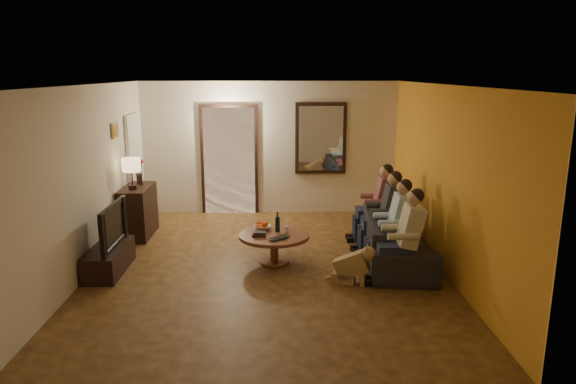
{
  "coord_description": "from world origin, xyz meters",
  "views": [
    {
      "loc": [
        0.14,
        -7.03,
        2.78
      ],
      "look_at": [
        0.3,
        0.3,
        1.05
      ],
      "focal_mm": 32.0,
      "sensor_mm": 36.0,
      "label": 1
    }
  ],
  "objects_px": {
    "table_lamp": "(132,174)",
    "dog": "(351,264)",
    "coffee_table": "(274,248)",
    "wine_bottle": "(278,222)",
    "tv_stand": "(109,259)",
    "person_a": "(405,240)",
    "sofa": "(396,238)",
    "tv": "(106,226)",
    "person_b": "(395,227)",
    "laptop": "(281,239)",
    "person_d": "(379,206)",
    "dresser": "(138,211)",
    "bowl": "(262,227)",
    "person_c": "(386,216)"
  },
  "relations": [
    {
      "from": "table_lamp",
      "to": "sofa",
      "type": "bearing_deg",
      "value": -13.68
    },
    {
      "from": "table_lamp",
      "to": "dog",
      "type": "relative_size",
      "value": 0.96
    },
    {
      "from": "dresser",
      "to": "person_a",
      "type": "xyz_separation_m",
      "value": [
        4.08,
        -2.14,
        0.17
      ]
    },
    {
      "from": "wine_bottle",
      "to": "coffee_table",
      "type": "bearing_deg",
      "value": -116.57
    },
    {
      "from": "tv_stand",
      "to": "person_a",
      "type": "bearing_deg",
      "value": -6.93
    },
    {
      "from": "person_b",
      "to": "laptop",
      "type": "relative_size",
      "value": 3.65
    },
    {
      "from": "tv",
      "to": "person_b",
      "type": "relative_size",
      "value": 0.9
    },
    {
      "from": "person_a",
      "to": "person_d",
      "type": "height_order",
      "value": "same"
    },
    {
      "from": "dresser",
      "to": "laptop",
      "type": "height_order",
      "value": "dresser"
    },
    {
      "from": "sofa",
      "to": "bowl",
      "type": "bearing_deg",
      "value": 92.0
    },
    {
      "from": "sofa",
      "to": "dresser",
      "type": "bearing_deg",
      "value": 78.73
    },
    {
      "from": "dresser",
      "to": "table_lamp",
      "type": "distance_m",
      "value": 0.74
    },
    {
      "from": "coffee_table",
      "to": "wine_bottle",
      "type": "xyz_separation_m",
      "value": [
        0.05,
        0.1,
        0.38
      ]
    },
    {
      "from": "wine_bottle",
      "to": "person_b",
      "type": "bearing_deg",
      "value": -9.87
    },
    {
      "from": "dresser",
      "to": "person_b",
      "type": "xyz_separation_m",
      "value": [
        4.08,
        -1.54,
        0.17
      ]
    },
    {
      "from": "tv",
      "to": "coffee_table",
      "type": "height_order",
      "value": "tv"
    },
    {
      "from": "sofa",
      "to": "person_d",
      "type": "relative_size",
      "value": 1.9
    },
    {
      "from": "tv",
      "to": "person_b",
      "type": "height_order",
      "value": "person_b"
    },
    {
      "from": "person_b",
      "to": "laptop",
      "type": "height_order",
      "value": "person_b"
    },
    {
      "from": "dresser",
      "to": "tv_stand",
      "type": "xyz_separation_m",
      "value": [
        0.0,
        -1.64,
        -0.25
      ]
    },
    {
      "from": "person_a",
      "to": "coffee_table",
      "type": "height_order",
      "value": "person_a"
    },
    {
      "from": "wine_bottle",
      "to": "tv",
      "type": "bearing_deg",
      "value": -170.58
    },
    {
      "from": "person_a",
      "to": "laptop",
      "type": "relative_size",
      "value": 3.65
    },
    {
      "from": "person_a",
      "to": "person_c",
      "type": "xyz_separation_m",
      "value": [
        0.0,
        1.2,
        0.0
      ]
    },
    {
      "from": "person_b",
      "to": "tv",
      "type": "bearing_deg",
      "value": -178.54
    },
    {
      "from": "person_b",
      "to": "laptop",
      "type": "xyz_separation_m",
      "value": [
        -1.64,
        -0.09,
        -0.14
      ]
    },
    {
      "from": "person_d",
      "to": "laptop",
      "type": "height_order",
      "value": "person_d"
    },
    {
      "from": "coffee_table",
      "to": "bowl",
      "type": "height_order",
      "value": "bowl"
    },
    {
      "from": "sofa",
      "to": "tv",
      "type": "bearing_deg",
      "value": 100.73
    },
    {
      "from": "tv_stand",
      "to": "tv",
      "type": "relative_size",
      "value": 1.01
    },
    {
      "from": "tv_stand",
      "to": "person_c",
      "type": "distance_m",
      "value": 4.16
    },
    {
      "from": "sofa",
      "to": "coffee_table",
      "type": "height_order",
      "value": "sofa"
    },
    {
      "from": "laptop",
      "to": "sofa",
      "type": "bearing_deg",
      "value": -26.5
    },
    {
      "from": "person_b",
      "to": "bowl",
      "type": "bearing_deg",
      "value": 167.83
    },
    {
      "from": "person_a",
      "to": "wine_bottle",
      "type": "height_order",
      "value": "person_a"
    },
    {
      "from": "person_a",
      "to": "dog",
      "type": "distance_m",
      "value": 0.77
    },
    {
      "from": "table_lamp",
      "to": "dog",
      "type": "distance_m",
      "value": 3.98
    },
    {
      "from": "person_a",
      "to": "bowl",
      "type": "xyz_separation_m",
      "value": [
        -1.92,
        1.01,
        -0.12
      ]
    },
    {
      "from": "sofa",
      "to": "person_a",
      "type": "xyz_separation_m",
      "value": [
        -0.1,
        -0.9,
        0.27
      ]
    },
    {
      "from": "tv_stand",
      "to": "person_d",
      "type": "bearing_deg",
      "value": 17.72
    },
    {
      "from": "tv_stand",
      "to": "sofa",
      "type": "bearing_deg",
      "value": 5.52
    },
    {
      "from": "wine_bottle",
      "to": "bowl",
      "type": "bearing_deg",
      "value": 152.45
    },
    {
      "from": "person_a",
      "to": "laptop",
      "type": "distance_m",
      "value": 1.72
    },
    {
      "from": "person_b",
      "to": "bowl",
      "type": "height_order",
      "value": "person_b"
    },
    {
      "from": "person_a",
      "to": "laptop",
      "type": "height_order",
      "value": "person_a"
    },
    {
      "from": "sofa",
      "to": "person_a",
      "type": "distance_m",
      "value": 0.94
    },
    {
      "from": "coffee_table",
      "to": "wine_bottle",
      "type": "relative_size",
      "value": 3.38
    },
    {
      "from": "dresser",
      "to": "table_lamp",
      "type": "bearing_deg",
      "value": -90.0
    },
    {
      "from": "dog",
      "to": "laptop",
      "type": "height_order",
      "value": "dog"
    },
    {
      "from": "dog",
      "to": "coffee_table",
      "type": "bearing_deg",
      "value": 160.24
    }
  ]
}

